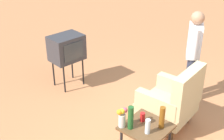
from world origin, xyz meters
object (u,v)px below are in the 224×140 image
object	(u,v)px
bottle_wine_green	(131,118)
flower_vase	(122,117)
side_table	(146,132)
bottle_short_clear	(148,126)
bottle_tall_amber	(162,117)
tv_on_stand	(67,48)
person_standing	(193,52)
armchair	(173,100)
soda_can_red	(143,117)

from	to	relation	value
bottle_wine_green	flower_vase	distance (m)	0.11
side_table	bottle_short_clear	xyz separation A→B (m)	(0.10, 0.08, 0.19)
bottle_tall_amber	tv_on_stand	bearing A→B (deg)	-103.91
bottle_wine_green	person_standing	bearing A→B (deg)	-174.15
bottle_tall_amber	flower_vase	size ratio (longest dim) A/B	1.13
side_table	person_standing	size ratio (longest dim) A/B	0.37
bottle_short_clear	bottle_wine_green	distance (m)	0.23
armchair	flower_vase	xyz separation A→B (m)	(1.11, -0.09, 0.26)
person_standing	bottle_wine_green	size ratio (longest dim) A/B	5.12
side_table	bottle_tall_amber	size ratio (longest dim) A/B	2.02
side_table	armchair	bearing A→B (deg)	-171.05
tv_on_stand	person_standing	xyz separation A→B (m)	(-1.07, 2.00, 0.16)
bottle_short_clear	armchair	bearing A→B (deg)	-167.36
bottle_short_clear	soda_can_red	bearing A→B (deg)	-130.70
tv_on_stand	bottle_wine_green	world-z (taller)	tv_on_stand
tv_on_stand	bottle_short_clear	bearing A→B (deg)	71.16
bottle_short_clear	bottle_tall_amber	size ratio (longest dim) A/B	0.67
bottle_tall_amber	side_table	bearing A→B (deg)	-53.51
side_table	bottle_wine_green	size ratio (longest dim) A/B	1.90
armchair	side_table	world-z (taller)	armchair
bottle_wine_green	bottle_tall_amber	size ratio (longest dim) A/B	1.07
armchair	soda_can_red	world-z (taller)	armchair
soda_can_red	bottle_wine_green	bearing A→B (deg)	-7.98
person_standing	bottle_short_clear	bearing A→B (deg)	12.40
bottle_wine_green	armchair	bearing A→B (deg)	-179.46
soda_can_red	bottle_tall_amber	world-z (taller)	bottle_tall_amber
tv_on_stand	flower_vase	distance (m)	2.30
armchair	bottle_tall_amber	xyz separation A→B (m)	(0.80, 0.29, 0.26)
armchair	person_standing	distance (m)	1.01
tv_on_stand	person_standing	bearing A→B (deg)	118.10
bottle_short_clear	bottle_wine_green	bearing A→B (deg)	-73.95
side_table	bottle_wine_green	xyz separation A→B (m)	(0.16, -0.13, 0.25)
tv_on_stand	bottle_short_clear	world-z (taller)	tv_on_stand
bottle_tall_amber	person_standing	bearing A→B (deg)	-164.01
tv_on_stand	bottle_short_clear	distance (m)	2.56
soda_can_red	flower_vase	world-z (taller)	flower_vase
armchair	person_standing	xyz separation A→B (m)	(-0.89, -0.19, 0.44)
side_table	tv_on_stand	bearing A→B (deg)	-107.27
bottle_short_clear	flower_vase	world-z (taller)	flower_vase
side_table	tv_on_stand	distance (m)	2.46
soda_can_red	side_table	bearing A→B (deg)	59.65
bottle_tall_amber	armchair	bearing A→B (deg)	-159.88
person_standing	flower_vase	world-z (taller)	person_standing
armchair	bottle_short_clear	world-z (taller)	armchair
soda_can_red	bottle_short_clear	xyz separation A→B (m)	(0.16, 0.18, 0.04)
soda_can_red	bottle_short_clear	bearing A→B (deg)	49.30
bottle_tall_amber	bottle_wine_green	bearing A→B (deg)	-46.08
armchair	flower_vase	size ratio (longest dim) A/B	4.00
bottle_short_clear	bottle_tall_amber	world-z (taller)	bottle_tall_amber
side_table	bottle_short_clear	size ratio (longest dim) A/B	3.04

